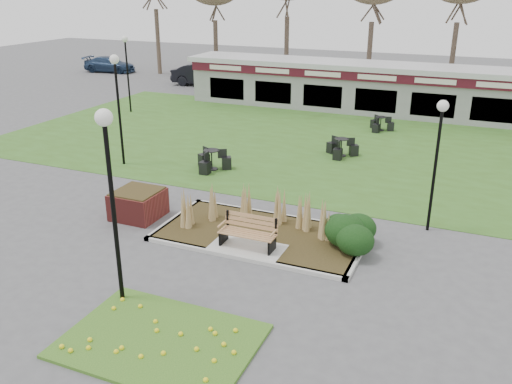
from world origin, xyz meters
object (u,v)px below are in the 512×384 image
at_px(bistro_set_b, 212,163).
at_px(car_blue, 110,64).
at_px(lamp_post_near_right, 109,166).
at_px(bistro_set_c, 341,150).
at_px(car_silver, 228,71).
at_px(food_pavilion, 381,88).
at_px(lamp_post_mid_left, 117,86).
at_px(park_bench, 249,231).
at_px(car_black, 205,75).
at_px(lamp_post_mid_right, 439,138).
at_px(brick_planter, 138,204).
at_px(lamp_post_far_left, 126,57).
at_px(bistro_set_a, 380,126).

relative_size(bistro_set_b, car_blue, 0.35).
relative_size(lamp_post_near_right, bistro_set_c, 3.16).
relative_size(bistro_set_b, car_silver, 0.41).
bearing_deg(food_pavilion, lamp_post_mid_left, -119.76).
xyz_separation_m(park_bench, lamp_post_near_right, (-1.80, -3.75, 2.95)).
distance_m(car_black, car_blue, 11.18).
bearing_deg(lamp_post_mid_right, brick_planter, -163.30).
height_order(park_bench, lamp_post_far_left, lamp_post_far_left).
distance_m(brick_planter, car_black, 24.79).
relative_size(lamp_post_mid_right, lamp_post_far_left, 0.93).
xyz_separation_m(bistro_set_a, bistro_set_b, (-5.30, -9.27, 0.04)).
bearing_deg(lamp_post_near_right, lamp_post_mid_left, 125.73).
xyz_separation_m(lamp_post_far_left, car_blue, (-10.92, 12.38, -2.63)).
bearing_deg(lamp_post_mid_right, lamp_post_far_left, 151.04).
relative_size(lamp_post_near_right, lamp_post_mid_right, 1.16).
distance_m(brick_planter, bistro_set_c, 10.39).
distance_m(lamp_post_far_left, bistro_set_b, 12.72).
bearing_deg(car_black, car_silver, -11.26).
bearing_deg(lamp_post_mid_left, food_pavilion, 60.24).
height_order(lamp_post_mid_right, bistro_set_c, lamp_post_mid_right).
relative_size(brick_planter, bistro_set_b, 0.93).
height_order(bistro_set_b, bistro_set_c, bistro_set_b).
height_order(brick_planter, car_silver, car_silver).
xyz_separation_m(lamp_post_near_right, lamp_post_mid_left, (-6.47, 8.99, -0.13)).
xyz_separation_m(lamp_post_far_left, bistro_set_a, (14.91, 1.49, -3.03)).
bearing_deg(bistro_set_a, bistro_set_c, -98.25).
relative_size(park_bench, food_pavilion, 0.07).
height_order(food_pavilion, lamp_post_mid_left, lamp_post_mid_left).
bearing_deg(bistro_set_c, food_pavilion, 90.87).
bearing_deg(park_bench, bistro_set_b, 125.80).
height_order(food_pavilion, lamp_post_far_left, lamp_post_far_left).
bearing_deg(bistro_set_b, bistro_set_c, 41.45).
relative_size(brick_planter, car_black, 0.30).
distance_m(lamp_post_near_right, car_black, 30.07).
height_order(park_bench, lamp_post_near_right, lamp_post_near_right).
bearing_deg(lamp_post_mid_right, bistro_set_a, 107.87).
height_order(brick_planter, lamp_post_mid_right, lamp_post_mid_right).
height_order(lamp_post_mid_right, lamp_post_far_left, lamp_post_far_left).
xyz_separation_m(bistro_set_c, car_silver, (-13.77, 16.63, 0.38)).
height_order(lamp_post_near_right, bistro_set_b, lamp_post_near_right).
xyz_separation_m(bistro_set_b, car_blue, (-20.54, 20.15, 0.36)).
relative_size(lamp_post_far_left, bistro_set_a, 3.35).
bearing_deg(park_bench, bistro_set_a, 86.61).
distance_m(park_bench, lamp_post_mid_right, 6.38).
height_order(brick_planter, lamp_post_mid_left, lamp_post_mid_left).
relative_size(lamp_post_mid_right, bistro_set_a, 3.12).
bearing_deg(park_bench, car_silver, 117.02).
height_order(food_pavilion, bistro_set_a, food_pavilion).
distance_m(food_pavilion, lamp_post_near_right, 23.62).
bearing_deg(food_pavilion, park_bench, -90.00).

